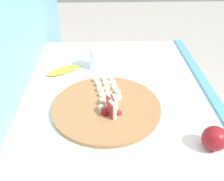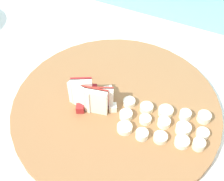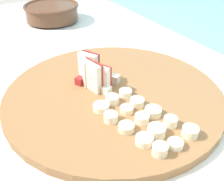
% 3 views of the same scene
% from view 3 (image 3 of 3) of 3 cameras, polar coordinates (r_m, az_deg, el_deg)
% --- Properties ---
extents(tile_backsplash, '(2.40, 0.04, 1.41)m').
position_cam_3_polar(tile_backsplash, '(0.91, 17.85, -4.53)').
color(tile_backsplash, '#6BADC6').
rests_on(tile_backsplash, ground).
extents(cutting_board, '(0.42, 0.42, 0.02)m').
position_cam_3_polar(cutting_board, '(0.53, 0.28, -0.94)').
color(cutting_board, olive).
rests_on(cutting_board, tiled_countertop).
extents(apple_wedge_fan, '(0.09, 0.04, 0.06)m').
position_cam_3_polar(apple_wedge_fan, '(0.54, -4.34, 3.89)').
color(apple_wedge_fan, '#B22D23').
rests_on(apple_wedge_fan, cutting_board).
extents(apple_dice_pile, '(0.08, 0.09, 0.02)m').
position_cam_3_polar(apple_dice_pile, '(0.55, -1.97, 2.26)').
color(apple_dice_pile, maroon).
rests_on(apple_dice_pile, cutting_board).
extents(banana_slice_rows, '(0.17, 0.11, 0.02)m').
position_cam_3_polar(banana_slice_rows, '(0.45, 6.22, -5.98)').
color(banana_slice_rows, '#F4EAC6').
rests_on(banana_slice_rows, cutting_board).
extents(ceramic_bowl, '(0.18, 0.18, 0.06)m').
position_cam_3_polar(ceramic_bowl, '(0.96, -12.38, 15.73)').
color(ceramic_bowl, brown).
rests_on(ceramic_bowl, tiled_countertop).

